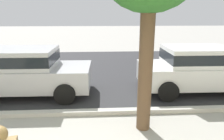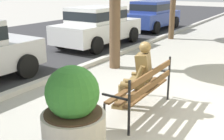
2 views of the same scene
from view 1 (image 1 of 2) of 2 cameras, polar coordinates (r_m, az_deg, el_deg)
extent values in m
cube|color=#2D2D30|center=(10.04, -9.93, 0.25)|extent=(60.00, 9.00, 0.01)
cube|color=#B2AFA8|center=(5.77, -15.07, -11.64)|extent=(60.00, 0.20, 0.12)
cylinder|color=brown|center=(4.53, 9.44, 0.57)|extent=(0.32, 0.32, 2.98)
cube|color=#B7B7BC|center=(7.29, -22.48, -1.78)|extent=(4.12, 1.75, 0.70)
cube|color=#B7B7BC|center=(7.19, -24.15, 3.17)|extent=(2.15, 1.59, 0.60)
cube|color=black|center=(7.19, -24.15, 3.17)|extent=(2.16, 1.61, 0.33)
cylinder|color=black|center=(7.83, -10.99, -1.87)|extent=(0.64, 0.23, 0.64)
cylinder|color=black|center=(6.26, -13.17, -6.62)|extent=(0.64, 0.23, 0.64)
cylinder|color=black|center=(8.64, -28.76, -1.91)|extent=(0.64, 0.23, 0.64)
cube|color=silver|center=(7.68, 23.29, -1.01)|extent=(4.12, 1.75, 0.70)
cube|color=silver|center=(7.46, 22.79, 3.75)|extent=(2.15, 1.59, 0.60)
cube|color=black|center=(7.46, 22.79, 3.75)|extent=(2.16, 1.61, 0.33)
cylinder|color=black|center=(9.10, 28.40, -1.04)|extent=(0.64, 0.23, 0.64)
cylinder|color=black|center=(8.06, 11.92, -1.40)|extent=(0.64, 0.23, 0.64)
cylinder|color=black|center=(6.53, 15.56, -5.84)|extent=(0.64, 0.23, 0.64)
camera|label=2|loc=(5.81, -92.24, -4.02)|focal=44.62mm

